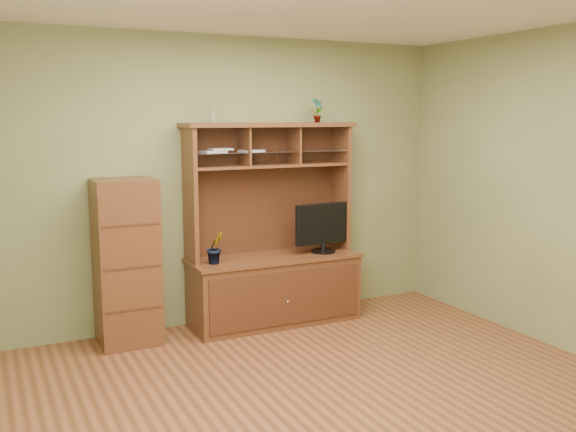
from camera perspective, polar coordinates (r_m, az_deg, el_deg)
room at (r=4.31m, az=3.92°, el=0.73°), size 4.54×4.04×2.74m
media_hutch at (r=6.13m, az=-1.32°, el=-4.69°), size 1.66×0.61×1.90m
monitor at (r=6.21m, az=3.17°, el=-0.95°), size 0.61×0.23×0.48m
orchid_plant at (r=5.78m, az=-6.48°, el=-2.79°), size 0.19×0.17×0.30m
top_plant at (r=6.26m, az=2.59°, el=9.40°), size 0.14×0.11×0.24m
reed_diffuser at (r=5.83m, az=-6.66°, el=9.35°), size 0.06×0.06×0.29m
magazines at (r=5.88m, az=-5.36°, el=5.81°), size 0.61×0.20×0.04m
side_cabinet at (r=5.69m, az=-14.16°, el=-4.00°), size 0.51×0.47×1.44m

